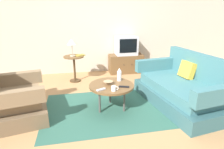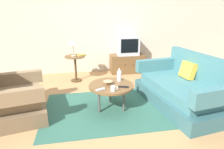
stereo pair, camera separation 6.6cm
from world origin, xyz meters
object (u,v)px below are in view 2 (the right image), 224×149
Objects in this scene: coffee_table at (111,87)px; side_table at (75,63)px; armchair at (13,100)px; television at (128,46)px; tv_stand at (127,64)px; bowl at (108,83)px; tv_remote_dark at (124,87)px; table_lamp at (73,42)px; mug at (113,88)px; vase at (119,75)px; book at (81,55)px; couch at (184,89)px; tv_remote_silver at (100,89)px.

side_table is (-0.61, 1.52, 0.03)m from coffee_table.
television is (2.36, 1.97, 0.44)m from armchair.
tv_stand reaches higher than coffee_table.
coffee_table is at bearing -31.89° from bowl.
tv_remote_dark reaches higher than coffee_table.
television is 1.50m from table_lamp.
armchair is 1.77m from tv_remote_dark.
armchair reaches higher than bowl.
armchair is at bearing 170.85° from mug.
tv_remote_dark is (0.18, -0.15, 0.04)m from coffee_table.
tv_stand is (0.79, 1.96, -0.17)m from coffee_table.
vase is at bearing -59.81° from side_table.
book is (-0.63, 1.36, 0.07)m from vase.
television is at bearing 17.53° from side_table.
coffee_table is at bearing -111.83° from tv_stand.
table_lamp is 2.28× the size of tv_remote_dark.
side_table is 3.88× the size of bowl.
armchair is 2.91m from couch.
armchair is at bearing -179.82° from coffee_table.
couch is 10.78× the size of tv_remote_dark.
vase is 1.44× the size of bowl.
mug is 0.29m from bowl.
bowl is 1.01× the size of tv_remote_silver.
tv_remote_silver is (-0.38, -0.36, -0.10)m from vase.
tv_remote_silver is (-0.99, -2.15, -0.28)m from television.
television is at bearing 71.21° from vase.
tv_stand is 2.12m from bowl.
tv_remote_silver is (-0.99, -2.16, 0.21)m from tv_stand.
armchair is 7.00× the size of bowl.
book is at bearing 106.70° from coffee_table.
table_lamp is (-1.42, -0.45, 0.20)m from television.
book is (-0.25, 1.72, 0.17)m from tv_remote_silver.
tv_stand is at bearing 70.27° from mug.
television is (1.40, 0.44, 0.30)m from side_table.
tv_remote_dark is (-1.15, -0.10, 0.17)m from couch.
coffee_table is 3.27× the size of vase.
tv_remote_dark is at bearing -64.63° from side_table.
bowl is 0.29m from tv_remote_dark.
table_lamp reaches higher than television.
coffee_table is 1.72m from table_lamp.
television reaches higher than tv_stand.
tv_remote_dark is 0.73× the size of book.
couch is 8.16× the size of vase.
table_lamp is (-0.63, 1.51, 0.53)m from coffee_table.
couch is 2.59m from table_lamp.
tv_remote_silver is at bearing -114.67° from television.
book reaches higher than bowl.
mug reaches higher than coffee_table.
tv_stand is (-0.55, 2.01, -0.04)m from couch.
coffee_table is 0.09m from bowl.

